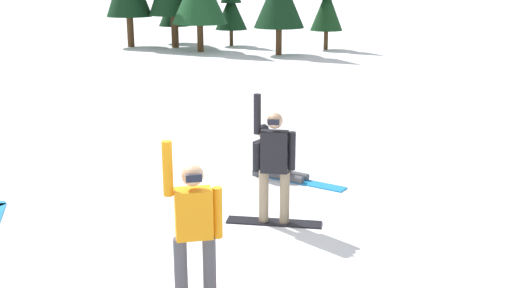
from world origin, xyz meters
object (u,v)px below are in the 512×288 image
snowboarder_foreground (194,233)px  pine_tree_leaning (174,0)px  pine_tree_short (231,5)px  snowboarder_midground (274,164)px  snowboarder_background (272,159)px  pine_tree_tall (327,2)px

snowboarder_foreground → pine_tree_leaning: 28.86m
snowboarder_foreground → pine_tree_short: 27.14m
snowboarder_foreground → snowboarder_midground: bearing=74.4°
snowboarder_foreground → snowboarder_background: bearing=83.5°
snowboarder_background → pine_tree_short: size_ratio=0.44×
pine_tree_short → pine_tree_leaning: bearing=160.6°
snowboarder_foreground → snowboarder_background: size_ratio=1.14×
snowboarder_midground → snowboarder_foreground: bearing=-105.6°
pine_tree_tall → snowboarder_foreground: bearing=-94.6°
snowboarder_background → pine_tree_tall: pine_tree_tall is taller
pine_tree_short → pine_tree_tall: (5.04, -1.24, 0.22)m
snowboarder_background → snowboarder_midground: bearing=-85.5°
snowboarder_midground → pine_tree_leaning: size_ratio=0.46×
pine_tree_leaning → pine_tree_short: bearing=-19.4°
snowboarder_foreground → pine_tree_tall: (2.07, 25.71, 1.46)m
snowboarder_foreground → pine_tree_leaning: (-6.31, 28.13, 1.43)m
snowboarder_background → pine_tree_leaning: 24.32m
snowboarder_background → pine_tree_short: 22.42m
snowboarder_midground → pine_tree_short: size_ratio=0.50×
snowboarder_midground → snowboarder_background: bearing=94.5°
snowboarder_background → pine_tree_short: (-3.53, 22.07, 1.85)m
snowboarder_background → pine_tree_tall: (1.51, 20.82, 2.07)m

